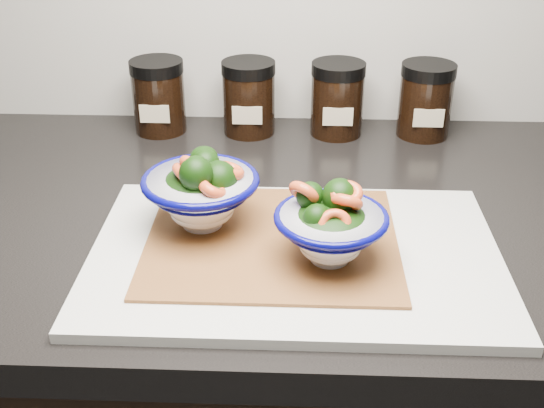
{
  "coord_description": "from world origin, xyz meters",
  "views": [
    {
      "loc": [
        -0.02,
        0.7,
        1.32
      ],
      "look_at": [
        -0.05,
        1.35,
        0.96
      ],
      "focal_mm": 45.0,
      "sensor_mm": 36.0,
      "label": 1
    }
  ],
  "objects_px": {
    "cutting_board": "(295,255)",
    "spice_jar_a": "(159,96)",
    "spice_jar_b": "(249,97)",
    "spice_jar_c": "(337,99)",
    "spice_jar_d": "(426,100)",
    "bowl_right": "(331,226)",
    "bowl_left": "(202,191)"
  },
  "relations": [
    {
      "from": "spice_jar_c",
      "to": "spice_jar_d",
      "type": "xyz_separation_m",
      "value": [
        0.13,
        0.0,
        0.0
      ]
    },
    {
      "from": "spice_jar_a",
      "to": "spice_jar_c",
      "type": "relative_size",
      "value": 1.0
    },
    {
      "from": "spice_jar_c",
      "to": "cutting_board",
      "type": "bearing_deg",
      "value": -99.39
    },
    {
      "from": "cutting_board",
      "to": "spice_jar_b",
      "type": "xyz_separation_m",
      "value": [
        -0.08,
        0.36,
        0.05
      ]
    },
    {
      "from": "bowl_right",
      "to": "spice_jar_a",
      "type": "bearing_deg",
      "value": 123.68
    },
    {
      "from": "spice_jar_b",
      "to": "spice_jar_d",
      "type": "relative_size",
      "value": 1.0
    },
    {
      "from": "bowl_left",
      "to": "spice_jar_a",
      "type": "xyz_separation_m",
      "value": [
        -0.11,
        0.31,
        -0.0
      ]
    },
    {
      "from": "bowl_right",
      "to": "spice_jar_d",
      "type": "height_order",
      "value": "spice_jar_d"
    },
    {
      "from": "bowl_right",
      "to": "spice_jar_a",
      "type": "xyz_separation_m",
      "value": [
        -0.25,
        0.38,
        0.0
      ]
    },
    {
      "from": "cutting_board",
      "to": "spice_jar_d",
      "type": "height_order",
      "value": "spice_jar_d"
    },
    {
      "from": "cutting_board",
      "to": "spice_jar_b",
      "type": "relative_size",
      "value": 3.98
    },
    {
      "from": "bowl_left",
      "to": "spice_jar_d",
      "type": "relative_size",
      "value": 1.19
    },
    {
      "from": "cutting_board",
      "to": "bowl_left",
      "type": "relative_size",
      "value": 3.35
    },
    {
      "from": "cutting_board",
      "to": "spice_jar_a",
      "type": "xyz_separation_m",
      "value": [
        -0.22,
        0.36,
        0.05
      ]
    },
    {
      "from": "cutting_board",
      "to": "bowl_left",
      "type": "xyz_separation_m",
      "value": [
        -0.11,
        0.05,
        0.05
      ]
    },
    {
      "from": "cutting_board",
      "to": "bowl_right",
      "type": "xyz_separation_m",
      "value": [
        0.04,
        -0.02,
        0.05
      ]
    },
    {
      "from": "bowl_left",
      "to": "spice_jar_c",
      "type": "xyz_separation_m",
      "value": [
        0.17,
        0.31,
        -0.0
      ]
    },
    {
      "from": "spice_jar_d",
      "to": "bowl_right",
      "type": "bearing_deg",
      "value": -112.53
    },
    {
      "from": "cutting_board",
      "to": "bowl_right",
      "type": "bearing_deg",
      "value": -26.05
    },
    {
      "from": "spice_jar_a",
      "to": "bowl_right",
      "type": "bearing_deg",
      "value": -56.32
    },
    {
      "from": "spice_jar_c",
      "to": "spice_jar_a",
      "type": "bearing_deg",
      "value": 180.0
    },
    {
      "from": "bowl_right",
      "to": "spice_jar_a",
      "type": "distance_m",
      "value": 0.45
    },
    {
      "from": "bowl_right",
      "to": "spice_jar_d",
      "type": "bearing_deg",
      "value": 67.47
    },
    {
      "from": "bowl_right",
      "to": "spice_jar_b",
      "type": "relative_size",
      "value": 1.07
    },
    {
      "from": "spice_jar_a",
      "to": "spice_jar_d",
      "type": "relative_size",
      "value": 1.0
    },
    {
      "from": "cutting_board",
      "to": "spice_jar_d",
      "type": "xyz_separation_m",
      "value": [
        0.19,
        0.36,
        0.05
      ]
    },
    {
      "from": "bowl_right",
      "to": "spice_jar_b",
      "type": "distance_m",
      "value": 0.4
    },
    {
      "from": "bowl_left",
      "to": "spice_jar_d",
      "type": "distance_m",
      "value": 0.43
    },
    {
      "from": "spice_jar_a",
      "to": "bowl_left",
      "type": "bearing_deg",
      "value": -70.9
    },
    {
      "from": "spice_jar_a",
      "to": "cutting_board",
      "type": "bearing_deg",
      "value": -59.13
    },
    {
      "from": "cutting_board",
      "to": "spice_jar_b",
      "type": "bearing_deg",
      "value": 101.89
    },
    {
      "from": "bowl_right",
      "to": "cutting_board",
      "type": "bearing_deg",
      "value": 153.95
    }
  ]
}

